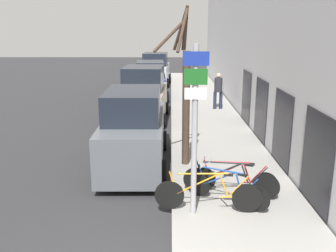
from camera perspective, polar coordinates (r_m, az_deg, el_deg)
name	(u,v)px	position (r m, az deg, el deg)	size (l,w,h in m)	color
ground_plane	(148,127)	(16.00, -3.08, -0.18)	(80.00, 80.00, 0.00)	#28282B
sidewalk_curb	(203,111)	(18.75, 5.39, 2.22)	(3.20, 32.00, 0.15)	gray
building_facade	(242,47)	(18.50, 11.17, 11.71)	(0.23, 32.00, 6.50)	#BCBCC1
signpost	(195,126)	(7.77, 4.08, -0.01)	(0.52, 0.14, 3.66)	#939399
bicycle_0	(208,194)	(8.44, 6.11, -10.31)	(2.37, 0.44, 0.92)	black
bicycle_1	(226,189)	(8.84, 8.90, -9.45)	(1.74, 1.16, 0.83)	black
bicycle_2	(230,181)	(9.24, 9.48, -8.26)	(2.25, 0.69, 0.87)	black
bicycle_3	(234,179)	(9.40, 10.03, -7.99)	(2.05, 0.57, 0.83)	black
parked_car_0	(134,131)	(11.33, -5.19, -0.83)	(1.98, 4.79, 2.36)	#51565B
parked_car_1	(144,97)	(16.98, -3.66, 4.48)	(2.20, 4.37, 2.47)	gray
parked_car_2	(150,81)	(22.57, -2.70, 6.79)	(2.12, 4.83, 2.21)	navy
parked_car_3	(156,70)	(27.94, -1.90, 8.45)	(2.22, 4.44, 2.37)	#B2B7BC
pedestrian_near	(218,88)	(18.92, 7.66, 5.70)	(0.47, 0.40, 1.80)	#1E2338
street_tree	(185,91)	(10.79, 2.58, 5.41)	(1.05, 1.48, 4.56)	#3D2D23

